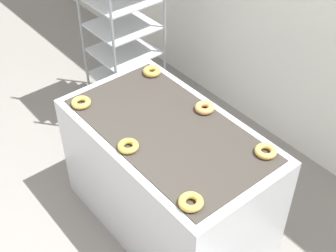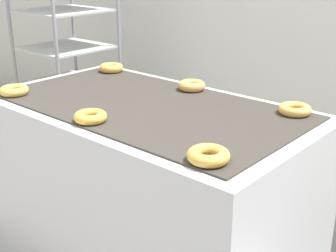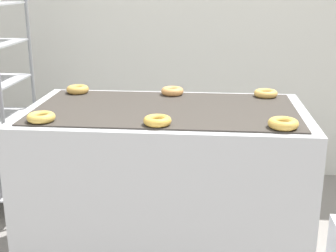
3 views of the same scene
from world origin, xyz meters
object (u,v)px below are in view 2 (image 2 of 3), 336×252
at_px(baking_rack_cart, 67,48).
at_px(donut_near_right, 208,155).
at_px(donut_far_right, 295,109).
at_px(donut_near_center, 90,117).
at_px(donut_far_center, 192,86).
at_px(donut_far_left, 111,68).
at_px(donut_near_left, 14,90).
at_px(fryer_machine, 148,196).

xyz_separation_m(baking_rack_cart, donut_near_right, (1.90, -0.87, 0.02)).
bearing_deg(donut_far_right, donut_near_center, -132.39).
height_order(donut_near_center, donut_far_center, donut_far_center).
distance_m(donut_near_center, donut_far_left, 0.84).
height_order(donut_far_left, donut_far_center, same).
bearing_deg(donut_near_left, donut_near_center, -0.54).
bearing_deg(donut_far_left, baking_rack_cart, 161.44).
distance_m(fryer_machine, donut_far_center, 0.59).
bearing_deg(fryer_machine, donut_near_right, -28.29).
xyz_separation_m(donut_far_center, donut_far_right, (0.56, -0.00, -0.00)).
height_order(fryer_machine, donut_near_center, donut_near_center).
bearing_deg(donut_far_left, donut_near_center, -47.94).
xyz_separation_m(donut_near_left, donut_near_right, (1.16, -0.00, 0.00)).
bearing_deg(donut_far_center, donut_far_left, -179.40).
bearing_deg(baking_rack_cart, donut_near_right, -24.68).
xyz_separation_m(baking_rack_cart, donut_near_center, (1.31, -0.88, 0.01)).
relative_size(donut_near_left, donut_near_center, 1.03).
distance_m(donut_near_center, donut_near_right, 0.59).
xyz_separation_m(donut_near_center, donut_far_left, (-0.56, 0.62, 0.00)).
bearing_deg(baking_rack_cart, donut_far_right, -7.40).
bearing_deg(donut_near_left, fryer_machine, 28.10).
xyz_separation_m(baking_rack_cart, donut_near_left, (0.74, -0.87, 0.01)).
bearing_deg(donut_far_right, donut_near_right, -88.78).
bearing_deg(baking_rack_cart, fryer_machine, -23.02).
bearing_deg(donut_near_left, donut_near_right, -0.15).
height_order(donut_near_left, donut_near_center, same).
xyz_separation_m(donut_near_left, donut_near_center, (0.57, -0.01, -0.00)).
distance_m(fryer_machine, baking_rack_cart, 1.51).
bearing_deg(donut_far_center, fryer_machine, -91.99).
distance_m(donut_near_right, donut_far_left, 1.31).
relative_size(donut_near_left, donut_far_right, 1.00).
xyz_separation_m(fryer_machine, donut_near_right, (0.58, -0.31, 0.49)).
bearing_deg(donut_near_right, donut_far_left, 151.64).
relative_size(baking_rack_cart, donut_far_left, 13.74).
xyz_separation_m(donut_far_left, donut_far_right, (1.14, 0.01, -0.00)).
bearing_deg(fryer_machine, baking_rack_cart, 156.98).
distance_m(donut_near_center, donut_far_right, 0.85).
xyz_separation_m(donut_near_left, donut_far_center, (0.59, 0.63, 0.00)).
relative_size(donut_far_left, donut_far_center, 1.00).
xyz_separation_m(donut_near_left, donut_far_right, (1.15, 0.63, -0.00)).
height_order(donut_far_center, donut_far_right, donut_far_center).
bearing_deg(donut_far_left, donut_near_right, -28.36).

